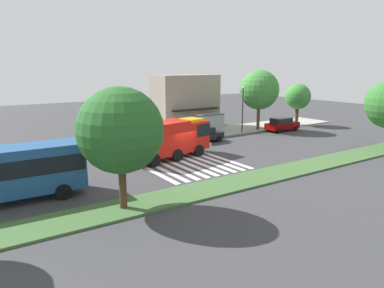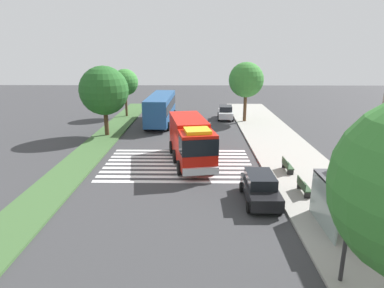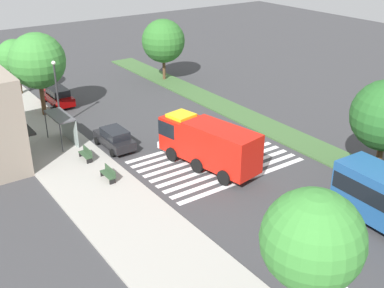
{
  "view_description": "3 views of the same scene",
  "coord_description": "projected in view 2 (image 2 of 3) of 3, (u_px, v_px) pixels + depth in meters",
  "views": [
    {
      "loc": [
        -17.12,
        -26.7,
        8.26
      ],
      "look_at": [
        0.76,
        0.12,
        1.29
      ],
      "focal_mm": 33.57,
      "sensor_mm": 36.0,
      "label": 1
    },
    {
      "loc": [
        23.9,
        1.4,
        8.78
      ],
      "look_at": [
        -0.79,
        1.08,
        1.66
      ],
      "focal_mm": 30.9,
      "sensor_mm": 36.0,
      "label": 2
    },
    {
      "loc": [
        -26.49,
        20.19,
        16.54
      ],
      "look_at": [
        -0.02,
        1.63,
        1.58
      ],
      "focal_mm": 44.54,
      "sensor_mm": 36.0,
      "label": 3
    }
  ],
  "objects": [
    {
      "name": "bench_west_of_shelter",
      "position": [
        287.0,
        165.0,
        24.16
      ],
      "size": [
        1.6,
        0.5,
        0.9
      ],
      "color": "#2D472D",
      "rests_on": "sidewalk"
    },
    {
      "name": "parked_car_mid",
      "position": [
        260.0,
        188.0,
        19.57
      ],
      "size": [
        4.26,
        2.03,
        1.68
      ],
      "rotation": [
        0.0,
        0.0,
        0.01
      ],
      "color": "black",
      "rests_on": "ground_plane"
    },
    {
      "name": "bus_stop_shelter",
      "position": [
        332.0,
        195.0,
        16.24
      ],
      "size": [
        3.5,
        1.4,
        2.46
      ],
      "color": "#4C4C51",
      "rests_on": "sidewalk"
    },
    {
      "name": "street_lamp",
      "position": [
        352.0,
        199.0,
        11.88
      ],
      "size": [
        0.36,
        0.36,
        5.8
      ],
      "color": "#2D2D30",
      "rests_on": "sidewalk"
    },
    {
      "name": "median_strip",
      "position": [
        75.0,
        166.0,
        25.49
      ],
      "size": [
        60.0,
        3.0,
        0.14
      ],
      "primitive_type": "cube",
      "color": "#3D6033",
      "rests_on": "ground_plane"
    },
    {
      "name": "median_tree_west",
      "position": [
        104.0,
        91.0,
        33.28
      ],
      "size": [
        4.94,
        4.94,
        7.08
      ],
      "color": "#47301E",
      "rests_on": "median_strip"
    },
    {
      "name": "sidewalk_tree_far_west",
      "position": [
        246.0,
        80.0,
        39.81
      ],
      "size": [
        4.22,
        4.22,
        7.19
      ],
      "color": "#513823",
      "rests_on": "sidewalk"
    },
    {
      "name": "crosswalk",
      "position": [
        178.0,
        164.0,
        26.13
      ],
      "size": [
        7.65,
        11.56,
        0.01
      ],
      "color": "silver",
      "rests_on": "ground_plane"
    },
    {
      "name": "fire_truck",
      "position": [
        191.0,
        140.0,
        25.78
      ],
      "size": [
        8.7,
        3.96,
        3.45
      ],
      "rotation": [
        0.0,
        0.0,
        0.18
      ],
      "color": "red",
      "rests_on": "ground_plane"
    },
    {
      "name": "parked_car_west",
      "position": [
        226.0,
        112.0,
        42.88
      ],
      "size": [
        4.3,
        2.23,
        1.7
      ],
      "rotation": [
        0.0,
        0.0,
        -0.06
      ],
      "color": "silver",
      "rests_on": "ground_plane"
    },
    {
      "name": "bench_near_shelter",
      "position": [
        303.0,
        186.0,
        20.44
      ],
      "size": [
        1.6,
        0.5,
        0.9
      ],
      "color": "#2D472D",
      "rests_on": "sidewalk"
    },
    {
      "name": "transit_bus",
      "position": [
        161.0,
        107.0,
        39.9
      ],
      "size": [
        10.67,
        3.08,
        3.45
      ],
      "rotation": [
        0.0,
        0.0,
        3.11
      ],
      "color": "navy",
      "rests_on": "ground_plane"
    },
    {
      "name": "sidewalk",
      "position": [
        299.0,
        167.0,
        25.28
      ],
      "size": [
        60.0,
        5.72,
        0.14
      ],
      "primitive_type": "cube",
      "color": "#9E9B93",
      "rests_on": "ground_plane"
    },
    {
      "name": "median_tree_far_west",
      "position": [
        125.0,
        82.0,
        43.09
      ],
      "size": [
        3.44,
        3.44,
        6.19
      ],
      "color": "#513823",
      "rests_on": "median_strip"
    },
    {
      "name": "ground_plane",
      "position": [
        178.0,
        168.0,
        25.41
      ],
      "size": [
        120.0,
        120.0,
        0.0
      ],
      "primitive_type": "plane",
      "color": "#38383A"
    }
  ]
}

